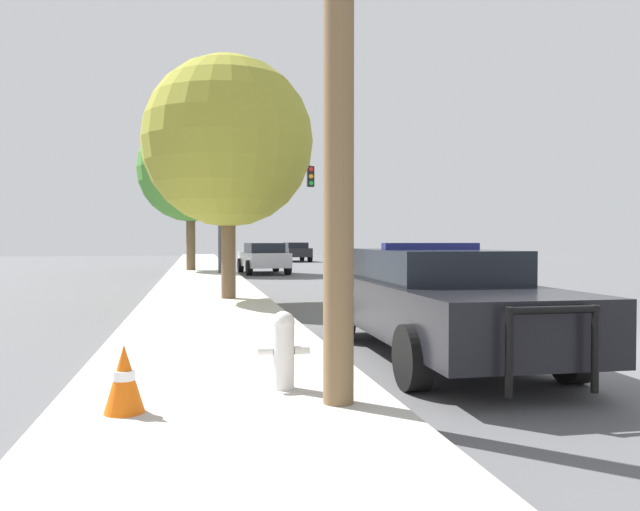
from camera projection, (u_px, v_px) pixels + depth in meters
name	position (u px, v px, depth m)	size (l,w,h in m)	color
ground_plane	(571.00, 347.00, 9.06)	(110.00, 110.00, 0.00)	#565659
sidewalk_left	(216.00, 355.00, 8.06)	(3.00, 110.00, 0.13)	#BCB7AD
police_car	(436.00, 299.00, 8.20)	(2.08, 5.39, 1.51)	black
fire_hydrant	(283.00, 347.00, 5.94)	(0.50, 0.22, 0.74)	white
traffic_light	(260.00, 193.00, 26.98)	(4.18, 0.35, 4.81)	#424247
car_background_distant	(295.00, 251.00, 44.90)	(2.03, 4.37, 1.37)	black
car_background_midblock	(263.00, 257.00, 28.75)	(2.18, 4.70, 1.41)	#B7B7BC
tree_sidewalk_near	(228.00, 142.00, 15.12)	(4.14, 4.14, 5.88)	brown
tree_sidewalk_mid	(190.00, 169.00, 29.35)	(4.96, 4.96, 7.25)	brown
traffic_cone	(124.00, 378.00, 5.12)	(0.33, 0.33, 0.56)	orange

